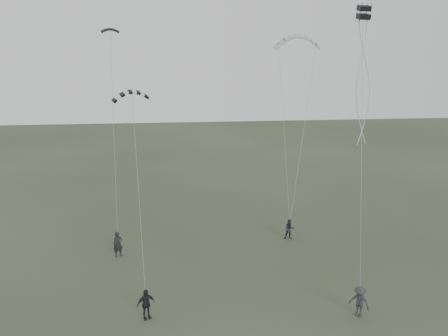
{
  "coord_description": "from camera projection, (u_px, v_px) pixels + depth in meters",
  "views": [
    {
      "loc": [
        -2.0,
        -23.97,
        14.82
      ],
      "look_at": [
        1.15,
        5.25,
        6.94
      ],
      "focal_mm": 35.0,
      "sensor_mm": 36.0,
      "label": 1
    }
  ],
  "objects": [
    {
      "name": "ground",
      "position": [
        215.0,
        298.0,
        27.06
      ],
      "size": [
        140.0,
        140.0,
        0.0
      ],
      "primitive_type": "plane",
      "color": "#2C3624",
      "rests_on": "ground"
    },
    {
      "name": "kite_pale_large",
      "position": [
        298.0,
        36.0,
        36.63
      ],
      "size": [
        4.04,
        1.75,
        1.8
      ],
      "primitive_type": null,
      "rotation": [
        0.29,
        0.0,
        -0.12
      ],
      "color": "#B2B5B8",
      "rests_on": "flyer_right"
    },
    {
      "name": "flyer_left",
      "position": [
        118.0,
        244.0,
        32.38
      ],
      "size": [
        0.8,
        0.64,
        1.92
      ],
      "primitive_type": "imported",
      "rotation": [
        0.0,
        0.0,
        0.3
      ],
      "color": "black",
      "rests_on": "ground"
    },
    {
      "name": "kite_dark_small",
      "position": [
        110.0,
        29.0,
        33.77
      ],
      "size": [
        1.47,
        0.81,
        0.58
      ],
      "primitive_type": null,
      "rotation": [
        0.31,
        0.0,
        0.21
      ],
      "color": "black",
      "rests_on": "flyer_left"
    },
    {
      "name": "flyer_right",
      "position": [
        290.0,
        229.0,
        35.41
      ],
      "size": [
        0.83,
        0.65,
        1.67
      ],
      "primitive_type": "imported",
      "rotation": [
        0.0,
        0.0,
        -0.02
      ],
      "color": "#25252A",
      "rests_on": "ground"
    },
    {
      "name": "kite_box",
      "position": [
        364.0,
        12.0,
        24.49
      ],
      "size": [
        0.66,
        0.8,
        0.84
      ],
      "primitive_type": null,
      "rotation": [
        0.22,
        0.0,
        -0.03
      ],
      "color": "black",
      "rests_on": "flyer_far"
    },
    {
      "name": "flyer_far",
      "position": [
        359.0,
        302.0,
        24.98
      ],
      "size": [
        1.35,
        1.38,
        1.9
      ],
      "primitive_type": "imported",
      "rotation": [
        0.0,
        0.0,
        -0.82
      ],
      "color": "#2E2E33",
      "rests_on": "ground"
    },
    {
      "name": "kite_striped",
      "position": [
        132.0,
        92.0,
        28.38
      ],
      "size": [
        2.68,
        1.39,
        1.14
      ],
      "primitive_type": null,
      "rotation": [
        0.18,
        0.0,
        0.24
      ],
      "color": "black",
      "rests_on": "flyer_center"
    },
    {
      "name": "flyer_center",
      "position": [
        146.0,
        304.0,
        24.8
      ],
      "size": [
        1.16,
        0.85,
        1.83
      ],
      "primitive_type": "imported",
      "rotation": [
        0.0,
        0.0,
        0.43
      ],
      "color": "black",
      "rests_on": "ground"
    }
  ]
}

